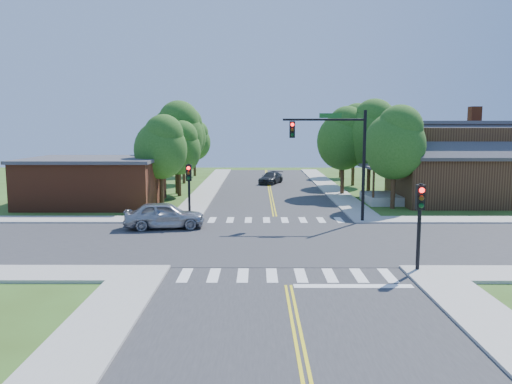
{
  "coord_description": "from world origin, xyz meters",
  "views": [
    {
      "loc": [
        -1.19,
        -26.19,
        6.12
      ],
      "look_at": [
        -1.29,
        3.96,
        2.2
      ],
      "focal_mm": 35.0,
      "sensor_mm": 36.0,
      "label": 1
    }
  ],
  "objects_px": {
    "signal_pole_nw": "(189,182)",
    "car_dgrey": "(271,178)",
    "signal_pole_se": "(420,211)",
    "house_ne": "(458,162)",
    "car_silver": "(165,216)",
    "signal_mast_ne": "(338,147)"
  },
  "relations": [
    {
      "from": "signal_pole_se",
      "to": "signal_pole_nw",
      "type": "xyz_separation_m",
      "value": [
        -11.2,
        11.2,
        0.0
      ]
    },
    {
      "from": "signal_pole_nw",
      "to": "car_silver",
      "type": "xyz_separation_m",
      "value": [
        -1.23,
        -2.08,
        -1.85
      ]
    },
    {
      "from": "signal_pole_nw",
      "to": "car_dgrey",
      "type": "relative_size",
      "value": 0.82
    },
    {
      "from": "house_ne",
      "to": "car_silver",
      "type": "relative_size",
      "value": 2.6
    },
    {
      "from": "signal_pole_se",
      "to": "house_ne",
      "type": "relative_size",
      "value": 0.29
    },
    {
      "from": "car_silver",
      "to": "car_dgrey",
      "type": "height_order",
      "value": "car_silver"
    },
    {
      "from": "signal_mast_ne",
      "to": "car_dgrey",
      "type": "relative_size",
      "value": 1.55
    },
    {
      "from": "signal_mast_ne",
      "to": "signal_pole_se",
      "type": "height_order",
      "value": "signal_mast_ne"
    },
    {
      "from": "house_ne",
      "to": "signal_pole_nw",
      "type": "bearing_deg",
      "value": -157.31
    },
    {
      "from": "signal_pole_se",
      "to": "signal_pole_nw",
      "type": "distance_m",
      "value": 15.84
    },
    {
      "from": "signal_pole_nw",
      "to": "car_dgrey",
      "type": "distance_m",
      "value": 22.97
    },
    {
      "from": "signal_mast_ne",
      "to": "signal_pole_se",
      "type": "distance_m",
      "value": 11.55
    },
    {
      "from": "signal_pole_nw",
      "to": "house_ne",
      "type": "distance_m",
      "value": 22.45
    },
    {
      "from": "car_silver",
      "to": "house_ne",
      "type": "bearing_deg",
      "value": -71.96
    },
    {
      "from": "car_silver",
      "to": "signal_pole_se",
      "type": "bearing_deg",
      "value": -134.32
    },
    {
      "from": "car_silver",
      "to": "signal_pole_nw",
      "type": "bearing_deg",
      "value": -38.63
    },
    {
      "from": "signal_mast_ne",
      "to": "signal_pole_nw",
      "type": "relative_size",
      "value": 1.89
    },
    {
      "from": "signal_pole_se",
      "to": "house_ne",
      "type": "height_order",
      "value": "house_ne"
    },
    {
      "from": "signal_mast_ne",
      "to": "car_silver",
      "type": "height_order",
      "value": "signal_mast_ne"
    },
    {
      "from": "signal_pole_nw",
      "to": "car_silver",
      "type": "distance_m",
      "value": 3.04
    },
    {
      "from": "signal_mast_ne",
      "to": "house_ne",
      "type": "height_order",
      "value": "signal_mast_ne"
    },
    {
      "from": "car_silver",
      "to": "car_dgrey",
      "type": "bearing_deg",
      "value": -24.38
    }
  ]
}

